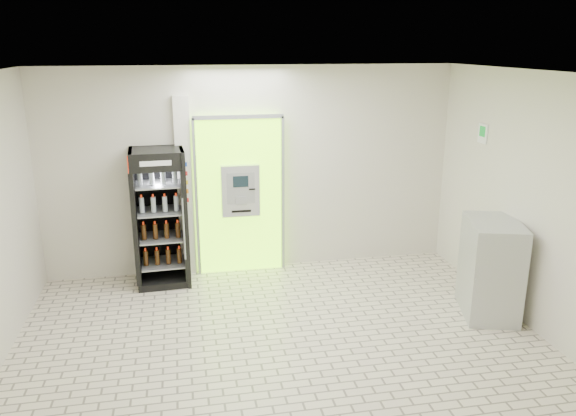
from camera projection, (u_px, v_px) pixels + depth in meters
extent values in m
plane|color=beige|center=(284.00, 349.00, 6.26)|extent=(6.00, 6.00, 0.00)
plane|color=beige|center=(252.00, 170.00, 8.19)|extent=(6.00, 0.00, 6.00)
plane|color=beige|center=(357.00, 343.00, 3.49)|extent=(6.00, 0.00, 6.00)
plane|color=beige|center=(542.00, 206.00, 6.39)|extent=(0.00, 5.00, 5.00)
plane|color=white|center=(283.00, 74.00, 5.42)|extent=(6.00, 6.00, 0.00)
cube|color=#89F113|center=(240.00, 195.00, 8.19)|extent=(1.20, 0.12, 2.30)
cube|color=gray|center=(238.00, 117.00, 7.80)|extent=(1.28, 0.04, 0.06)
cube|color=gray|center=(196.00, 199.00, 8.01)|extent=(0.04, 0.04, 2.30)
cube|color=gray|center=(283.00, 195.00, 8.24)|extent=(0.04, 0.04, 2.30)
cube|color=black|center=(248.00, 238.00, 8.34)|extent=(0.62, 0.01, 0.67)
cube|color=black|center=(215.00, 140.00, 7.84)|extent=(0.22, 0.01, 0.18)
cube|color=#B0B2B8|center=(240.00, 191.00, 8.06)|extent=(0.55, 0.12, 0.75)
cube|color=black|center=(241.00, 182.00, 7.95)|extent=(0.22, 0.01, 0.16)
cube|color=gray|center=(241.00, 201.00, 8.03)|extent=(0.16, 0.01, 0.12)
cube|color=black|center=(252.00, 189.00, 8.02)|extent=(0.09, 0.01, 0.02)
cube|color=black|center=(241.00, 211.00, 8.08)|extent=(0.28, 0.01, 0.03)
cube|color=silver|center=(185.00, 188.00, 8.02)|extent=(0.22, 0.10, 2.60)
cube|color=#193FB2|center=(184.00, 164.00, 7.87)|extent=(0.09, 0.01, 0.06)
cube|color=red|center=(184.00, 174.00, 7.91)|extent=(0.09, 0.01, 0.06)
cube|color=yellow|center=(185.00, 182.00, 7.95)|extent=(0.09, 0.01, 0.06)
cube|color=orange|center=(185.00, 191.00, 7.98)|extent=(0.09, 0.01, 0.06)
cube|color=red|center=(186.00, 200.00, 8.02)|extent=(0.09, 0.01, 0.06)
cube|color=black|center=(160.00, 218.00, 7.79)|extent=(0.75, 0.69, 1.92)
cube|color=black|center=(161.00, 211.00, 8.07)|extent=(0.72, 0.09, 1.92)
cube|color=#B92409|center=(156.00, 163.00, 7.24)|extent=(0.70, 0.04, 0.23)
cube|color=white|center=(156.00, 163.00, 7.24)|extent=(0.40, 0.03, 0.07)
cube|color=black|center=(164.00, 278.00, 8.04)|extent=(0.75, 0.69, 0.10)
cylinder|color=gray|center=(184.00, 229.00, 7.54)|extent=(0.03, 0.03, 0.86)
cube|color=gray|center=(163.00, 263.00, 7.98)|extent=(0.63, 0.59, 0.02)
cube|color=gray|center=(162.00, 237.00, 7.87)|extent=(0.63, 0.59, 0.02)
cube|color=gray|center=(160.00, 211.00, 7.76)|extent=(0.63, 0.59, 0.02)
cube|color=gray|center=(158.00, 184.00, 7.65)|extent=(0.63, 0.59, 0.02)
cube|color=#B0B2B8|center=(491.00, 268.00, 6.96)|extent=(0.84, 1.04, 1.21)
cube|color=gray|center=(468.00, 265.00, 6.88)|extent=(0.26, 0.86, 0.01)
cube|color=white|center=(483.00, 134.00, 7.53)|extent=(0.02, 0.22, 0.26)
cube|color=#0C8B29|center=(482.00, 131.00, 7.52)|extent=(0.00, 0.14, 0.14)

